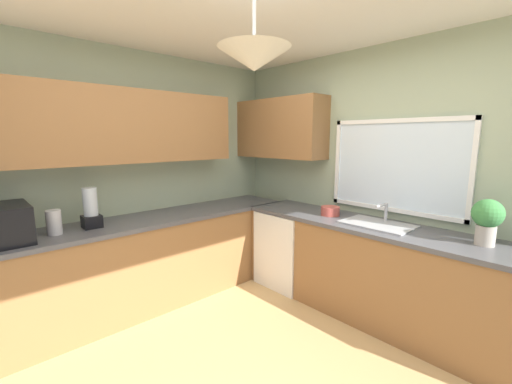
{
  "coord_description": "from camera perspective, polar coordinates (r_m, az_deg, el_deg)",
  "views": [
    {
      "loc": [
        1.5,
        -1.37,
        1.7
      ],
      "look_at": [
        -0.59,
        0.56,
        1.22
      ],
      "focal_mm": 22.78,
      "sensor_mm": 36.0,
      "label": 1
    }
  ],
  "objects": [
    {
      "name": "ground_plane",
      "position": [
        2.64,
        -0.27,
        -30.38
      ],
      "size": [
        8.22,
        8.22,
        0.0
      ],
      "primitive_type": "plane",
      "color": "tan"
    },
    {
      "name": "room_shell",
      "position": [
        2.97,
        -3.84,
        12.05
      ],
      "size": [
        3.86,
        3.57,
        2.63
      ],
      "color": "#9EAD8E",
      "rests_on": "ground_plane"
    },
    {
      "name": "bowl",
      "position": [
        3.44,
        12.91,
        -3.26
      ],
      "size": [
        0.19,
        0.19,
        0.09
      ],
      "primitive_type": "cylinder",
      "color": "#B74C42",
      "rests_on": "counter_run_back"
    },
    {
      "name": "microwave",
      "position": [
        3.13,
        -38.14,
        -4.49
      ],
      "size": [
        0.48,
        0.36,
        0.29
      ],
      "primitive_type": "cube",
      "color": "black",
      "rests_on": "counter_run_left"
    },
    {
      "name": "potted_plant",
      "position": [
        2.94,
        35.52,
        -3.76
      ],
      "size": [
        0.21,
        0.21,
        0.35
      ],
      "color": "#B2A899",
      "rests_on": "counter_run_back"
    },
    {
      "name": "blender_appliance",
      "position": [
        3.23,
        -27.01,
        -2.8
      ],
      "size": [
        0.15,
        0.15,
        0.36
      ],
      "color": "black",
      "rests_on": "counter_run_left"
    },
    {
      "name": "counter_run_left",
      "position": [
        3.57,
        -17.77,
        -11.31
      ],
      "size": [
        0.65,
        3.18,
        0.9
      ],
      "color": "olive",
      "rests_on": "ground_plane"
    },
    {
      "name": "sink_assembly",
      "position": [
        3.2,
        20.56,
        -5.23
      ],
      "size": [
        0.61,
        0.4,
        0.19
      ],
      "color": "#9EA0A5",
      "rests_on": "counter_run_back"
    },
    {
      "name": "kettle",
      "position": [
        3.16,
        -31.94,
        -4.55
      ],
      "size": [
        0.11,
        0.11,
        0.21
      ],
      "primitive_type": "cylinder",
      "color": "#B7B7BC",
      "rests_on": "counter_run_left"
    },
    {
      "name": "counter_run_back",
      "position": [
        3.31,
        21.34,
        -13.23
      ],
      "size": [
        2.95,
        0.65,
        0.9
      ],
      "color": "olive",
      "rests_on": "ground_plane"
    },
    {
      "name": "dishwasher",
      "position": [
        3.86,
        5.98,
        -9.66
      ],
      "size": [
        0.6,
        0.6,
        0.86
      ],
      "primitive_type": "cube",
      "color": "white",
      "rests_on": "ground_plane"
    }
  ]
}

